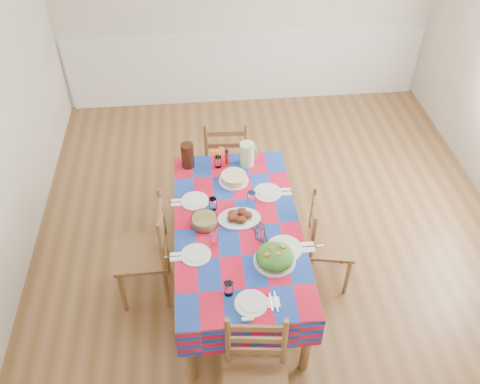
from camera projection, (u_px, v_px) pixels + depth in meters
The scene contains 22 objects.
room at pixel (281, 118), 3.94m from camera, with size 4.58×5.08×2.78m.
wainscot at pixel (246, 66), 6.36m from camera, with size 4.41×0.06×0.92m.
dining_table at pixel (238, 233), 4.01m from camera, with size 0.99×1.84×0.72m.
setting_near_head at pixel (244, 298), 3.42m from camera, with size 0.37×0.25×0.11m.
setting_left_near at pixel (202, 249), 3.75m from camera, with size 0.41×0.24×0.11m.
setting_left_far at pixel (201, 202), 4.12m from camera, with size 0.42×0.25×0.11m.
setting_right_near at pixel (276, 243), 3.79m from camera, with size 0.51×0.29×0.13m.
setting_right_far at pixel (262, 194), 4.19m from camera, with size 0.44×0.26×0.11m.
meat_platter at pixel (239, 217), 3.99m from camera, with size 0.34×0.25×0.07m.
salad_platter at pixel (275, 257), 3.66m from camera, with size 0.31×0.31×0.13m.
pasta_bowl at pixel (204, 221), 3.94m from camera, with size 0.21×0.21×0.08m.
cake at pixel (234, 178), 4.33m from camera, with size 0.26×0.26×0.07m.
serving_utensils at pixel (262, 235), 3.88m from camera, with size 0.13×0.29×0.01m.
flower_vase at pixel (218, 159), 4.45m from camera, with size 0.13×0.10×0.20m.
hot_sauce at pixel (227, 156), 4.50m from camera, with size 0.03×0.03×0.14m, color #AB180D.
green_pitcher at pixel (247, 154), 4.46m from camera, with size 0.13×0.13×0.22m, color #AAD294.
tea_pitcher at pixel (188, 155), 4.44m from camera, with size 0.11×0.11×0.23m, color black.
name_card at pixel (248, 319), 3.31m from camera, with size 0.08×0.03×0.02m, color silver.
chair_near at pixel (255, 381), 3.27m from camera, with size 0.46×0.44×0.95m.
chair_far at pixel (226, 159), 4.97m from camera, with size 0.45×0.43×0.97m.
chair_left at pixel (147, 252), 4.06m from camera, with size 0.41×0.44×0.98m.
chair_right at pixel (326, 243), 4.21m from camera, with size 0.44×0.45×0.88m.
Camera 1 is at (-0.64, -3.27, 3.56)m, focal length 38.00 mm.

